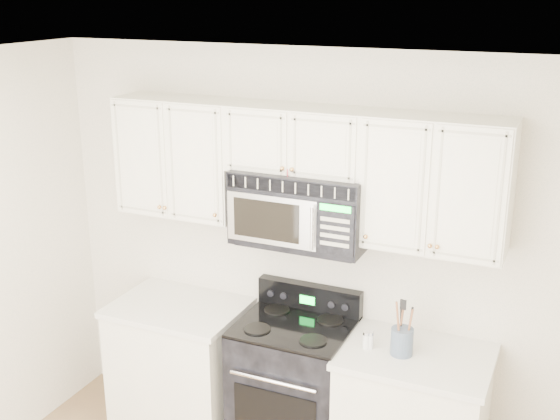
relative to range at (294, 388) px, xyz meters
The scene contains 8 objects.
room 1.67m from the range, 91.16° to the right, with size 3.51×3.51×2.61m.
base_cabinet_left 0.83m from the range, behind, with size 0.86×0.65×0.92m.
range is the anchor object (origin of this frame).
upper_cabinets 1.46m from the range, 102.86° to the left, with size 2.44×0.37×0.75m.
microwave 1.19m from the range, 86.02° to the left, with size 0.81×0.45×0.45m.
utensil_crock 0.87m from the range, ahead, with size 0.13×0.13×0.34m.
shaker_salt 0.69m from the range, ahead, with size 0.04×0.04×0.11m.
shaker_pepper 0.71m from the range, ahead, with size 0.04×0.04×0.10m.
Camera 1 is at (1.53, -2.16, 2.93)m, focal length 45.00 mm.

